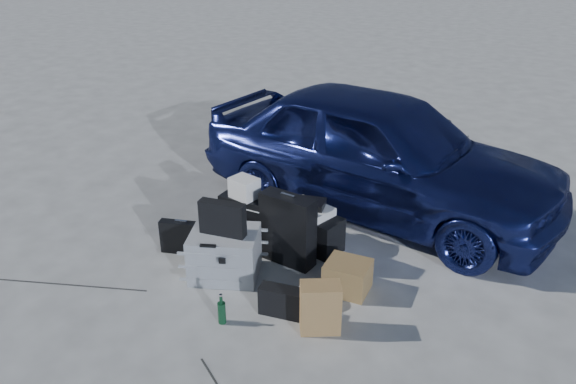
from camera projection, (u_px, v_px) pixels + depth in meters
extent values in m
plane|color=#B3B3AE|center=(225.00, 296.00, 4.83)|extent=(60.00, 60.00, 0.00)
imported|color=navy|center=(378.00, 151.00, 6.08)|extent=(4.19, 2.27, 1.35)
cube|color=#AEB0B3|center=(225.00, 254.00, 5.05)|extent=(0.72, 0.66, 0.43)
cube|color=black|center=(222.00, 218.00, 4.87)|extent=(0.42, 0.15, 0.31)
cube|color=black|center=(182.00, 237.00, 5.41)|extent=(0.44, 0.20, 0.33)
cube|color=black|center=(288.00, 229.00, 5.20)|extent=(0.55, 0.27, 0.68)
cube|color=black|center=(243.00, 223.00, 5.45)|extent=(0.46, 0.19, 0.55)
cube|color=silver|center=(244.00, 188.00, 5.30)|extent=(0.29, 0.26, 0.20)
cube|color=black|center=(307.00, 229.00, 5.54)|extent=(0.76, 0.48, 0.35)
cube|color=silver|center=(308.00, 210.00, 5.44)|extent=(0.53, 0.46, 0.08)
cube|color=black|center=(309.00, 203.00, 5.41)|extent=(0.33, 0.26, 0.06)
cube|color=olive|center=(320.00, 308.00, 4.35)|extent=(0.36, 0.31, 0.42)
cube|color=olive|center=(348.00, 277.00, 4.86)|extent=(0.38, 0.33, 0.28)
ellipsoid|color=silver|center=(313.00, 295.00, 4.71)|extent=(0.33, 0.29, 0.17)
cube|color=black|center=(281.00, 301.00, 4.56)|extent=(0.37, 0.18, 0.25)
cylinder|color=#0E341C|center=(222.00, 309.00, 4.46)|extent=(0.08, 0.08, 0.26)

